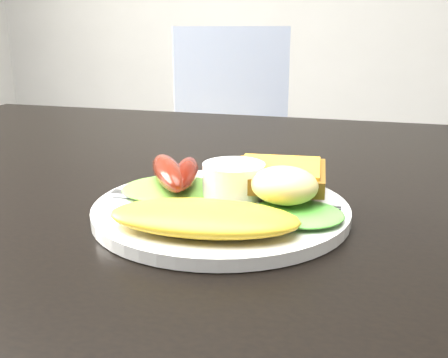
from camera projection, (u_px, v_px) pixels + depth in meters
dining_table at (223, 191)px, 0.61m from camera, size 1.20×0.80×0.04m
dining_chair at (217, 176)px, 1.66m from camera, size 0.51×0.51×0.05m
person at (322, 73)px, 1.11m from camera, size 0.63×0.45×1.63m
plate at (221, 210)px, 0.47m from camera, size 0.23×0.23×0.01m
lettuce_left at (171, 188)px, 0.50m from camera, size 0.11×0.11×0.01m
lettuce_right at (297, 213)px, 0.44m from camera, size 0.09×0.08×0.01m
omelette at (204, 218)px, 0.41m from camera, size 0.16×0.09×0.02m
sausage_a at (168, 172)px, 0.49m from camera, size 0.08×0.10×0.03m
sausage_b at (186, 173)px, 0.49m from camera, size 0.04×0.09×0.02m
ramekin at (234, 181)px, 0.48m from camera, size 0.07×0.07×0.03m
toast_a at (265, 184)px, 0.50m from camera, size 0.10×0.10×0.01m
toast_b at (279, 176)px, 0.49m from camera, size 0.09×0.09×0.01m
potato_salad at (284, 185)px, 0.44m from camera, size 0.08×0.07×0.03m
fork at (193, 198)px, 0.48m from camera, size 0.16×0.03×0.00m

